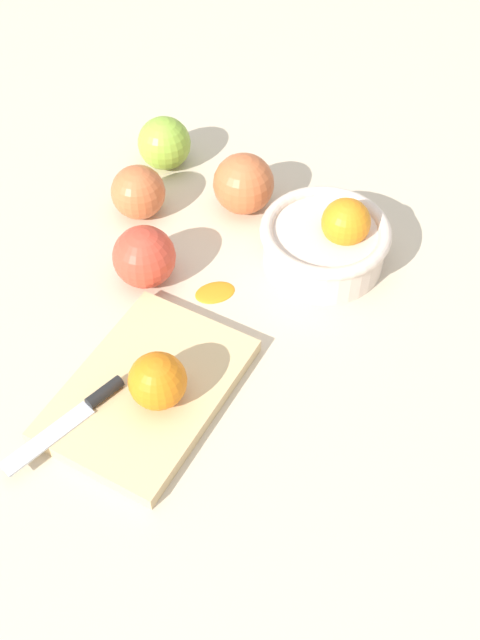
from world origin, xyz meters
The scene contains 10 objects.
ground_plane centered at (0.00, 0.00, 0.00)m, with size 2.40×2.40×0.00m, color beige.
bowl centered at (-0.15, 0.11, 0.04)m, with size 0.17×0.17×0.10m.
cutting_board centered at (0.13, 0.00, 0.01)m, with size 0.24×0.16×0.02m, color #DBB77F.
orange_on_board centered at (0.14, 0.02, 0.05)m, with size 0.06×0.06×0.06m, color orange.
knife centered at (0.19, -0.05, 0.02)m, with size 0.15×0.07×0.01m.
apple_front_center centered at (-0.03, -0.09, 0.04)m, with size 0.08×0.08×0.08m, color #D6422D.
apple_front_left centered at (-0.24, -0.18, 0.04)m, with size 0.08×0.08×0.08m, color #8EB738.
apple_front_left_2 centered at (-0.20, -0.04, 0.04)m, with size 0.08×0.08×0.08m, color #CC6638.
apple_front_left_3 centered at (-0.13, -0.16, 0.04)m, with size 0.07×0.07×0.07m, color #CC6638.
citrus_peel centered at (-0.04, 0.00, 0.00)m, with size 0.05×0.04×0.01m, color orange.
Camera 1 is at (0.54, 0.30, 0.72)m, focal length 43.33 mm.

